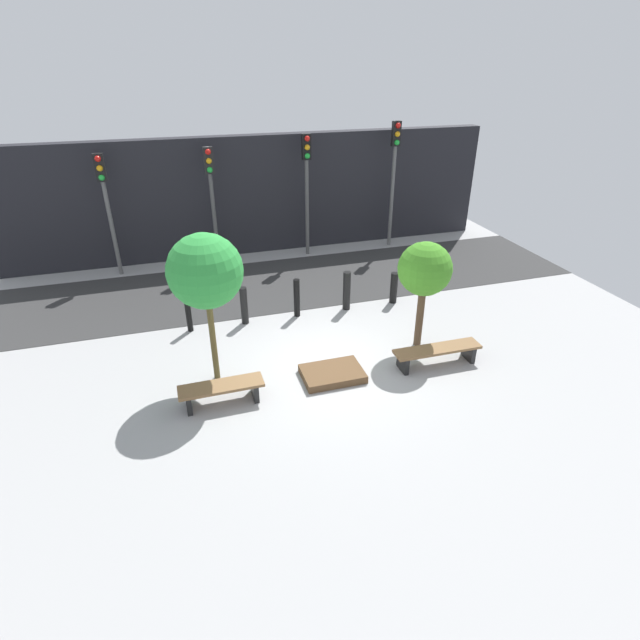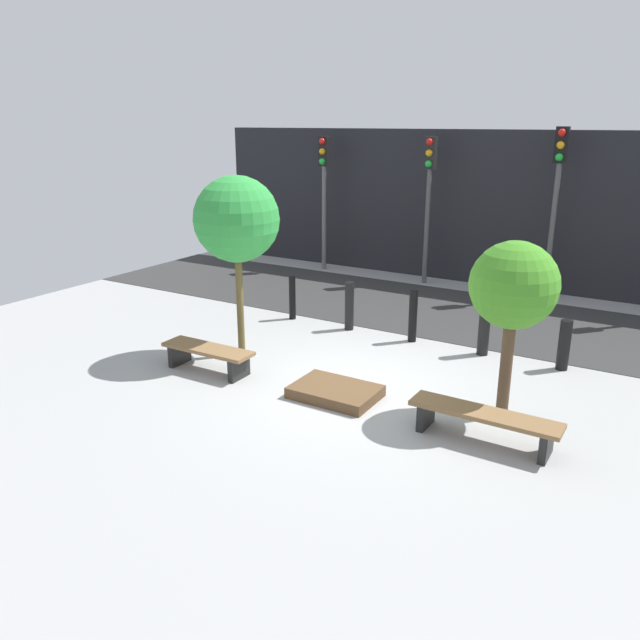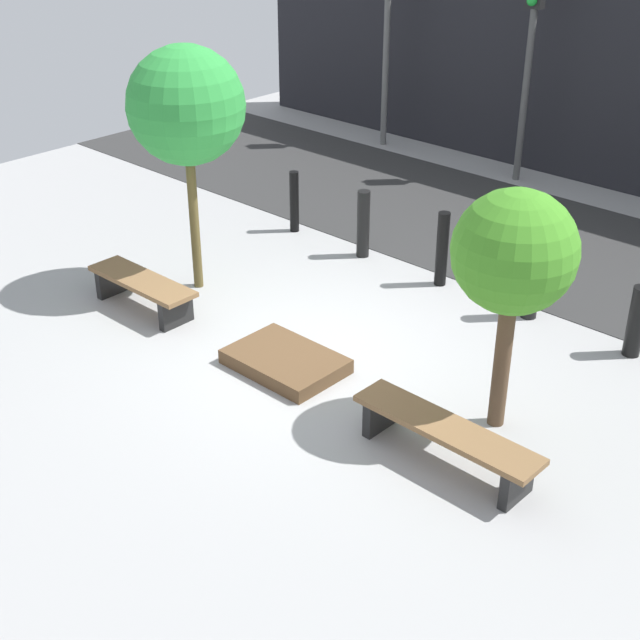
{
  "view_description": "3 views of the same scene",
  "coord_description": "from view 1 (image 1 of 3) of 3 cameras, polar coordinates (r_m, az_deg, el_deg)",
  "views": [
    {
      "loc": [
        -2.83,
        -8.76,
        6.11
      ],
      "look_at": [
        -0.06,
        0.3,
        1.03
      ],
      "focal_mm": 28.0,
      "sensor_mm": 36.0,
      "label": 1
    },
    {
      "loc": [
        4.31,
        -8.02,
        4.04
      ],
      "look_at": [
        -0.58,
        0.09,
        1.0
      ],
      "focal_mm": 35.0,
      "sensor_mm": 36.0,
      "label": 2
    },
    {
      "loc": [
        6.18,
        -6.5,
        5.31
      ],
      "look_at": [
        0.29,
        -0.15,
        0.62
      ],
      "focal_mm": 50.0,
      "sensor_mm": 36.0,
      "label": 3
    }
  ],
  "objects": [
    {
      "name": "bench_right",
      "position": [
        11.26,
        13.22,
        -3.6
      ],
      "size": [
        1.98,
        0.46,
        0.43
      ],
      "rotation": [
        0.0,
        0.0,
        -0.01
      ],
      "color": "black",
      "rests_on": "ground"
    },
    {
      "name": "bollard_far_left",
      "position": [
        12.64,
        -14.8,
        0.7
      ],
      "size": [
        0.14,
        0.14,
        0.95
      ],
      "primitive_type": "cylinder",
      "color": "black",
      "rests_on": "ground"
    },
    {
      "name": "bench_left",
      "position": [
        10.02,
        -11.19,
        -7.85
      ],
      "size": [
        1.65,
        0.49,
        0.43
      ],
      "rotation": [
        0.0,
        0.0,
        0.01
      ],
      "color": "black",
      "rests_on": "ground"
    },
    {
      "name": "traffic_light_east",
      "position": [
        17.61,
        8.49,
        17.29
      ],
      "size": [
        0.28,
        0.27,
        4.19
      ],
      "color": "#5A5A5A",
      "rests_on": "ground"
    },
    {
      "name": "road_strip",
      "position": [
        15.05,
        -4.71,
        4.18
      ],
      "size": [
        18.0,
        3.81,
        0.01
      ],
      "primitive_type": "cube",
      "color": "#2F2F2F",
      "rests_on": "ground"
    },
    {
      "name": "traffic_light_mid_east",
      "position": [
        16.6,
        -1.52,
        16.32
      ],
      "size": [
        0.28,
        0.27,
        3.92
      ],
      "color": "#4D4D4D",
      "rests_on": "ground"
    },
    {
      "name": "bollard_far_right",
      "position": [
        13.83,
        8.43,
        3.66
      ],
      "size": [
        0.2,
        0.2,
        0.87
      ],
      "primitive_type": "cylinder",
      "color": "black",
      "rests_on": "ground"
    },
    {
      "name": "bollard_center",
      "position": [
        12.93,
        -2.67,
        2.54
      ],
      "size": [
        0.16,
        0.16,
        1.03
      ],
      "primitive_type": "cylinder",
      "color": "black",
      "rests_on": "ground"
    },
    {
      "name": "traffic_light_mid_west",
      "position": [
        16.11,
        -12.34,
        14.77
      ],
      "size": [
        0.28,
        0.27,
        3.67
      ],
      "color": "#4C4C4C",
      "rests_on": "ground"
    },
    {
      "name": "planter_bed",
      "position": [
        10.68,
        1.43,
        -6.16
      ],
      "size": [
        1.29,
        0.89,
        0.17
      ],
      "primitive_type": "cube",
      "color": "brown",
      "rests_on": "ground"
    },
    {
      "name": "bollard_left",
      "position": [
        12.71,
        -8.67,
        1.63
      ],
      "size": [
        0.18,
        0.18,
        0.99
      ],
      "primitive_type": "cylinder",
      "color": "black",
      "rests_on": "ground"
    },
    {
      "name": "traffic_light_west",
      "position": [
        16.15,
        -23.34,
        13.12
      ],
      "size": [
        0.28,
        0.27,
        3.64
      ],
      "color": "#5B5B5B",
      "rests_on": "ground"
    },
    {
      "name": "bollard_right",
      "position": [
        13.29,
        3.07,
        3.36
      ],
      "size": [
        0.2,
        0.2,
        1.07
      ],
      "primitive_type": "cylinder",
      "color": "black",
      "rests_on": "ground"
    },
    {
      "name": "tree_behind_left_bench",
      "position": [
        9.78,
        -13.0,
        5.39
      ],
      "size": [
        1.47,
        1.47,
        3.18
      ],
      "color": "brown",
      "rests_on": "ground"
    },
    {
      "name": "tree_behind_right_bench",
      "position": [
        11.25,
        11.88,
        5.6
      ],
      "size": [
        1.2,
        1.2,
        2.53
      ],
      "color": "#513B28",
      "rests_on": "ground"
    },
    {
      "name": "building_facade",
      "position": [
        17.32,
        -7.32,
        13.97
      ],
      "size": [
        16.2,
        0.5,
        3.83
      ],
      "primitive_type": "cube",
      "color": "black",
      "rests_on": "ground"
    },
    {
      "name": "ground_plane",
      "position": [
        11.05,
        0.74,
        -5.36
      ],
      "size": [
        18.0,
        18.0,
        0.0
      ],
      "primitive_type": "plane",
      "color": "#9B9B9B"
    }
  ]
}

